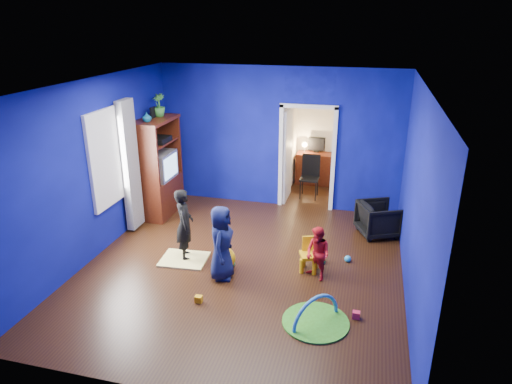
% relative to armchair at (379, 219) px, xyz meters
% --- Properties ---
extents(floor, '(5.00, 5.50, 0.01)m').
position_rel_armchair_xyz_m(floor, '(-2.10, -1.76, -0.31)').
color(floor, black).
rests_on(floor, ground).
extents(ceiling, '(5.00, 5.50, 0.01)m').
position_rel_armchair_xyz_m(ceiling, '(-2.10, -1.76, 2.59)').
color(ceiling, white).
rests_on(ceiling, wall_back).
extents(wall_back, '(5.00, 0.02, 2.90)m').
position_rel_armchair_xyz_m(wall_back, '(-2.10, 0.99, 1.14)').
color(wall_back, '#090D65').
rests_on(wall_back, floor).
extents(wall_front, '(5.00, 0.02, 2.90)m').
position_rel_armchair_xyz_m(wall_front, '(-2.10, -4.51, 1.14)').
color(wall_front, '#090D65').
rests_on(wall_front, floor).
extents(wall_left, '(0.02, 5.50, 2.90)m').
position_rel_armchair_xyz_m(wall_left, '(-4.60, -1.76, 1.14)').
color(wall_left, '#090D65').
rests_on(wall_left, floor).
extents(wall_right, '(0.02, 5.50, 2.90)m').
position_rel_armchair_xyz_m(wall_right, '(0.40, -1.76, 1.14)').
color(wall_right, '#090D65').
rests_on(wall_right, floor).
extents(alcove, '(1.00, 1.75, 2.50)m').
position_rel_armchair_xyz_m(alcove, '(-1.50, 1.87, 0.94)').
color(alcove, silver).
rests_on(alcove, floor).
extents(armchair, '(0.90, 0.89, 0.63)m').
position_rel_armchair_xyz_m(armchair, '(0.00, 0.00, 0.00)').
color(armchair, black).
rests_on(armchair, floor).
extents(child_black, '(0.45, 0.52, 1.22)m').
position_rel_armchair_xyz_m(child_black, '(-3.10, -1.68, 0.30)').
color(child_black, black).
rests_on(child_black, floor).
extents(child_navy, '(0.43, 0.61, 1.18)m').
position_rel_armchair_xyz_m(child_navy, '(-2.32, -2.12, 0.28)').
color(child_navy, '#10173B').
rests_on(child_navy, floor).
extents(toddler_red, '(0.52, 0.51, 0.85)m').
position_rel_armchair_xyz_m(toddler_red, '(-0.90, -1.80, 0.11)').
color(toddler_red, red).
rests_on(toddler_red, floor).
extents(vase, '(0.23, 0.23, 0.18)m').
position_rel_armchair_xyz_m(vase, '(-4.32, -0.35, 1.74)').
color(vase, '#0C5964').
rests_on(vase, tv_armoire).
extents(potted_plant, '(0.26, 0.26, 0.44)m').
position_rel_armchair_xyz_m(potted_plant, '(-4.32, 0.17, 1.87)').
color(potted_plant, '#35802E').
rests_on(potted_plant, tv_armoire).
extents(tv_armoire, '(0.58, 1.14, 1.96)m').
position_rel_armchair_xyz_m(tv_armoire, '(-4.32, -0.05, 0.67)').
color(tv_armoire, '#42190B').
rests_on(tv_armoire, floor).
extents(crt_tv, '(0.46, 0.70, 0.54)m').
position_rel_armchair_xyz_m(crt_tv, '(-4.28, -0.05, 0.71)').
color(crt_tv, silver).
rests_on(crt_tv, tv_armoire).
extents(yellow_blanket, '(0.79, 0.65, 0.03)m').
position_rel_armchair_xyz_m(yellow_blanket, '(-3.10, -1.78, -0.30)').
color(yellow_blanket, '#F2E07A').
rests_on(yellow_blanket, floor).
extents(hopper_ball, '(0.36, 0.36, 0.36)m').
position_rel_armchair_xyz_m(hopper_ball, '(-2.37, -1.87, -0.13)').
color(hopper_ball, yellow).
rests_on(hopper_ball, floor).
extents(kid_chair, '(0.36, 0.36, 0.50)m').
position_rel_armchair_xyz_m(kid_chair, '(-1.05, -1.60, -0.06)').
color(kid_chair, yellow).
rests_on(kid_chair, floor).
extents(play_mat, '(0.89, 0.89, 0.02)m').
position_rel_armchair_xyz_m(play_mat, '(-0.77, -2.90, -0.30)').
color(play_mat, '#3F9A22').
rests_on(play_mat, floor).
extents(toy_arch, '(0.55, 0.64, 0.80)m').
position_rel_armchair_xyz_m(toy_arch, '(-0.77, -2.90, -0.29)').
color(toy_arch, '#3F8CD8').
rests_on(toy_arch, floor).
extents(window_left, '(0.03, 0.95, 1.55)m').
position_rel_armchair_xyz_m(window_left, '(-4.58, -1.41, 1.24)').
color(window_left, white).
rests_on(window_left, wall_left).
extents(curtain, '(0.14, 0.42, 2.40)m').
position_rel_armchair_xyz_m(curtain, '(-4.47, -0.86, 0.94)').
color(curtain, slate).
rests_on(curtain, floor).
extents(doorway, '(1.16, 0.10, 2.10)m').
position_rel_armchair_xyz_m(doorway, '(-1.50, 0.99, 0.74)').
color(doorway, white).
rests_on(doorway, floor).
extents(study_desk, '(0.88, 0.44, 0.75)m').
position_rel_armchair_xyz_m(study_desk, '(-1.50, 2.50, 0.06)').
color(study_desk, '#3D140A').
rests_on(study_desk, floor).
extents(desk_monitor, '(0.40, 0.05, 0.32)m').
position_rel_armchair_xyz_m(desk_monitor, '(-1.50, 2.62, 0.64)').
color(desk_monitor, black).
rests_on(desk_monitor, study_desk).
extents(desk_lamp, '(0.14, 0.14, 0.14)m').
position_rel_armchair_xyz_m(desk_lamp, '(-1.78, 2.56, 0.62)').
color(desk_lamp, '#FFD88C').
rests_on(desk_lamp, study_desk).
extents(folding_chair, '(0.40, 0.40, 0.92)m').
position_rel_armchair_xyz_m(folding_chair, '(-1.50, 1.54, 0.15)').
color(folding_chair, black).
rests_on(folding_chair, floor).
extents(book_shelf, '(0.88, 0.24, 0.04)m').
position_rel_armchair_xyz_m(book_shelf, '(-1.50, 2.61, 1.71)').
color(book_shelf, white).
rests_on(book_shelf, study_desk).
extents(toy_0, '(0.10, 0.08, 0.10)m').
position_rel_armchair_xyz_m(toy_0, '(-0.26, -2.67, -0.26)').
color(toy_0, '#E12543').
rests_on(toy_0, floor).
extents(toy_1, '(0.11, 0.11, 0.11)m').
position_rel_armchair_xyz_m(toy_1, '(-0.47, -1.16, -0.26)').
color(toy_1, '#2399CA').
rests_on(toy_1, floor).
extents(toy_2, '(0.10, 0.08, 0.10)m').
position_rel_armchair_xyz_m(toy_2, '(-2.44, -2.85, -0.26)').
color(toy_2, '#F0A20C').
rests_on(toy_2, floor).
extents(toy_3, '(0.11, 0.11, 0.11)m').
position_rel_armchair_xyz_m(toy_3, '(-0.86, -1.32, -0.26)').
color(toy_3, green).
rests_on(toy_3, floor).
extents(toy_4, '(0.10, 0.08, 0.10)m').
position_rel_armchair_xyz_m(toy_4, '(-0.87, -1.27, -0.26)').
color(toy_4, '#C148A6').
rests_on(toy_4, floor).
extents(toy_5, '(0.11, 0.11, 0.11)m').
position_rel_armchair_xyz_m(toy_5, '(-2.28, -1.78, -0.26)').
color(toy_5, green).
rests_on(toy_5, floor).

